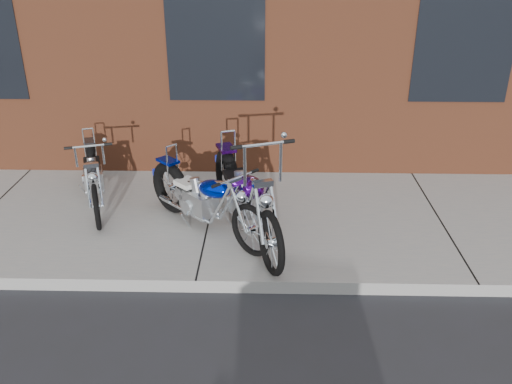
{
  "coord_description": "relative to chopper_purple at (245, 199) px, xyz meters",
  "views": [
    {
      "loc": [
        0.76,
        -4.81,
        3.45
      ],
      "look_at": [
        0.62,
        0.8,
        0.83
      ],
      "focal_mm": 38.0,
      "sensor_mm": 36.0,
      "label": 1
    }
  ],
  "objects": [
    {
      "name": "sidewalk",
      "position": [
        -0.49,
        0.41,
        -0.53
      ],
      "size": [
        22.0,
        3.0,
        0.15
      ],
      "primitive_type": "cube",
      "color": "#A59D94",
      "rests_on": "ground"
    },
    {
      "name": "chopper_third",
      "position": [
        -2.09,
        0.78,
        -0.08
      ],
      "size": [
        0.78,
        1.96,
        1.03
      ],
      "rotation": [
        0.0,
        0.0,
        -1.25
      ],
      "color": "black",
      "rests_on": "sidewalk"
    },
    {
      "name": "chopper_blue",
      "position": [
        -0.5,
        0.05,
        -0.06
      ],
      "size": [
        1.64,
        1.61,
        0.96
      ],
      "rotation": [
        0.0,
        0.0,
        -0.77
      ],
      "color": "black",
      "rests_on": "sidewalk"
    },
    {
      "name": "ground",
      "position": [
        -0.49,
        -1.09,
        -0.6
      ],
      "size": [
        120.0,
        120.0,
        0.0
      ],
      "primitive_type": "plane",
      "color": "#27272C",
      "rests_on": "ground"
    },
    {
      "name": "chopper_purple",
      "position": [
        0.0,
        0.0,
        0.0
      ],
      "size": [
        0.99,
        2.39,
        1.4
      ],
      "rotation": [
        0.0,
        0.0,
        -1.23
      ],
      "color": "black",
      "rests_on": "sidewalk"
    }
  ]
}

